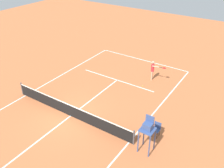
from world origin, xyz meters
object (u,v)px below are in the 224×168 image
Objects in this scene: tennis_ball at (143,86)px; courtside_chair_mid at (157,129)px; player_serving at (153,69)px; umpire_chair at (148,129)px.

tennis_ball is 6.01m from courtside_chair_mid.
umpire_chair reaches higher than player_serving.
umpire_chair is (-3.49, 6.39, 1.57)m from tennis_ball.
umpire_chair is 1.84m from courtside_chair_mid.
tennis_ball is 0.07× the size of courtside_chair_mid.
courtside_chair_mid is at bearing 16.33° from player_serving.
courtside_chair_mid is at bearing -88.46° from umpire_chair.
umpire_chair reaches higher than courtside_chair_mid.
player_serving is 1.89× the size of courtside_chair_mid.
player_serving is 8.55m from umpire_chair.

